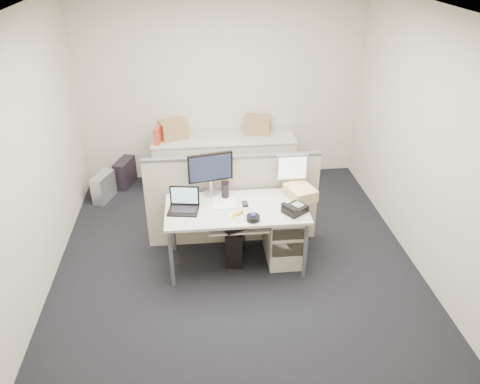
{
  "coord_description": "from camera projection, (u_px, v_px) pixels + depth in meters",
  "views": [
    {
      "loc": [
        -0.39,
        -4.23,
        3.29
      ],
      "look_at": [
        0.06,
        0.15,
        0.83
      ],
      "focal_mm": 35.0,
      "sensor_mm": 36.0,
      "label": 1
    }
  ],
  "objects": [
    {
      "name": "cardboard_box_right",
      "position": [
        258.0,
        125.0,
        6.72
      ],
      "size": [
        0.41,
        0.35,
        0.26
      ],
      "primitive_type": "cube",
      "rotation": [
        0.0,
        0.0,
        -0.23
      ],
      "color": "#9A7F4C",
      "rests_on": "back_counter"
    },
    {
      "name": "sticky_pad",
      "position": [
        233.0,
        216.0,
        4.79
      ],
      "size": [
        0.11,
        0.11,
        0.01
      ],
      "primitive_type": "cube",
      "rotation": [
        0.0,
        0.0,
        0.31
      ],
      "color": "#FCFF4F",
      "rests_on": "desk"
    },
    {
      "name": "pc_tower_spare_dark",
      "position": [
        125.0,
        173.0,
        6.85
      ],
      "size": [
        0.29,
        0.46,
        0.4
      ],
      "primitive_type": "cube",
      "rotation": [
        0.0,
        0.0,
        -0.31
      ],
      "color": "black",
      "rests_on": "floor"
    },
    {
      "name": "back_counter",
      "position": [
        224.0,
        161.0,
        6.81
      ],
      "size": [
        2.0,
        0.6,
        0.72
      ],
      "primitive_type": "cube",
      "color": "beige",
      "rests_on": "floor"
    },
    {
      "name": "wall_left",
      "position": [
        28.0,
        163.0,
        4.48
      ],
      "size": [
        0.02,
        4.5,
        2.7
      ],
      "primitive_type": "cube",
      "color": "beige",
      "rests_on": "ground"
    },
    {
      "name": "desk",
      "position": [
        236.0,
        213.0,
        4.99
      ],
      "size": [
        1.5,
        0.75,
        0.73
      ],
      "color": "#BBB7AF",
      "rests_on": "floor"
    },
    {
      "name": "keyboard_tray",
      "position": [
        238.0,
        225.0,
        4.85
      ],
      "size": [
        0.62,
        0.32,
        0.02
      ],
      "primitive_type": "cube",
      "color": "#BBB7AF",
      "rests_on": "desk"
    },
    {
      "name": "ceiling",
      "position": [
        235.0,
        10.0,
        4.0
      ],
      "size": [
        4.0,
        4.5,
        0.01
      ],
      "primitive_type": "cube",
      "color": "white",
      "rests_on": "ground"
    },
    {
      "name": "cellphone",
      "position": [
        245.0,
        204.0,
        5.0
      ],
      "size": [
        0.06,
        0.11,
        0.01
      ],
      "primitive_type": "cube",
      "rotation": [
        0.0,
        0.0,
        0.03
      ],
      "color": "black",
      "rests_on": "desk"
    },
    {
      "name": "pc_tower_desk",
      "position": [
        235.0,
        241.0,
        5.31
      ],
      "size": [
        0.27,
        0.49,
        0.44
      ],
      "primitive_type": "cube",
      "rotation": [
        0.0,
        0.0,
        -0.18
      ],
      "color": "black",
      "rests_on": "floor"
    },
    {
      "name": "cubicle_partition",
      "position": [
        233.0,
        201.0,
        5.43
      ],
      "size": [
        2.0,
        0.06,
        1.1
      ],
      "primitive_type": "cube",
      "color": "#AFA28D",
      "rests_on": "floor"
    },
    {
      "name": "cardboard_box_left",
      "position": [
        173.0,
        130.0,
        6.55
      ],
      "size": [
        0.44,
        0.39,
        0.27
      ],
      "primitive_type": "cube",
      "rotation": [
        0.0,
        0.0,
        0.36
      ],
      "color": "#9A7F4C",
      "rests_on": "back_counter"
    },
    {
      "name": "red_binder",
      "position": [
        159.0,
        135.0,
        6.41
      ],
      "size": [
        0.12,
        0.27,
        0.25
      ],
      "primitive_type": "cube",
      "rotation": [
        0.0,
        0.0,
        -0.24
      ],
      "color": "#BD3C24",
      "rests_on": "back_counter"
    },
    {
      "name": "desk_phone",
      "position": [
        295.0,
        209.0,
        4.86
      ],
      "size": [
        0.29,
        0.28,
        0.07
      ],
      "primitive_type": "cube",
      "rotation": [
        0.0,
        0.0,
        0.6
      ],
      "color": "black",
      "rests_on": "desk"
    },
    {
      "name": "laptop",
      "position": [
        183.0,
        202.0,
        4.83
      ],
      "size": [
        0.35,
        0.28,
        0.24
      ],
      "primitive_type": "cube",
      "rotation": [
        0.0,
        0.0,
        -0.15
      ],
      "color": "black",
      "rests_on": "desk"
    },
    {
      "name": "keyboard",
      "position": [
        243.0,
        225.0,
        4.81
      ],
      "size": [
        0.46,
        0.31,
        0.02
      ],
      "primitive_type": "cube",
      "rotation": [
        0.0,
        0.0,
        0.41
      ],
      "color": "black",
      "rests_on": "keyboard_tray"
    },
    {
      "name": "pc_tower_spare_silver",
      "position": [
        104.0,
        187.0,
        6.49
      ],
      "size": [
        0.29,
        0.44,
        0.38
      ],
      "primitive_type": "cube",
      "rotation": [
        0.0,
        0.0,
        -0.35
      ],
      "color": "#B7B7BC",
      "rests_on": "floor"
    },
    {
      "name": "floor",
      "position": [
        236.0,
        263.0,
        5.31
      ],
      "size": [
        4.0,
        4.5,
        0.01
      ],
      "primitive_type": "cube",
      "color": "black",
      "rests_on": "ground"
    },
    {
      "name": "trackball",
      "position": [
        253.0,
        218.0,
        4.73
      ],
      "size": [
        0.14,
        0.14,
        0.05
      ],
      "primitive_type": "cylinder",
      "rotation": [
        0.0,
        0.0,
        -0.03
      ],
      "color": "black",
      "rests_on": "desk"
    },
    {
      "name": "manila_folders",
      "position": [
        300.0,
        192.0,
        5.12
      ],
      "size": [
        0.35,
        0.4,
        0.13
      ],
      "primitive_type": "cube",
      "rotation": [
        0.0,
        0.0,
        0.31
      ],
      "color": "tan",
      "rests_on": "desk"
    },
    {
      "name": "wall_front",
      "position": [
        272.0,
        316.0,
        2.7
      ],
      "size": [
        4.0,
        0.02,
        2.7
      ],
      "primitive_type": "cube",
      "color": "beige",
      "rests_on": "ground"
    },
    {
      "name": "wall_right",
      "position": [
        428.0,
        146.0,
        4.83
      ],
      "size": [
        0.02,
        4.5,
        2.7
      ],
      "primitive_type": "cube",
      "color": "beige",
      "rests_on": "ground"
    },
    {
      "name": "monitor_main",
      "position": [
        211.0,
        174.0,
        5.09
      ],
      "size": [
        0.52,
        0.29,
        0.5
      ],
      "primitive_type": "cube",
      "rotation": [
        0.0,
        0.0,
        0.21
      ],
      "color": "black",
      "rests_on": "desk"
    },
    {
      "name": "wall_back",
      "position": [
        221.0,
        88.0,
        6.61
      ],
      "size": [
        4.0,
        0.02,
        2.7
      ],
      "primitive_type": "cube",
      "color": "beige",
      "rests_on": "ground"
    },
    {
      "name": "paper_stack",
      "position": [
        224.0,
        202.0,
        5.05
      ],
      "size": [
        0.24,
        0.31,
        0.01
      ],
      "primitive_type": "cube",
      "rotation": [
        0.0,
        0.0,
        0.01
      ],
      "color": "silver",
      "rests_on": "desk"
    },
    {
      "name": "drawer_pedestal",
      "position": [
        285.0,
        234.0,
        5.25
      ],
      "size": [
        0.4,
        0.55,
        0.65
      ],
      "primitive_type": "cube",
      "color": "beige",
      "rests_on": "floor"
    },
    {
      "name": "travel_mug",
      "position": [
        225.0,
        191.0,
        5.09
      ],
      "size": [
        0.1,
        0.1,
        0.18
      ],
      "primitive_type": "cylinder",
      "rotation": [
        0.0,
        0.0,
        0.22
      ],
      "color": "black",
      "rests_on": "desk"
    },
    {
      "name": "monitor_small",
      "position": [
        292.0,
        173.0,
        5.19
      ],
      "size": [
        0.35,
        0.18,
        0.43
      ],
      "primitive_type": "cube",
      "rotation": [
        0.0,
        0.0,
        0.01
      ],
      "color": "#B7B7BC",
      "rests_on": "desk"
    },
    {
      "name": "banana",
      "position": [
        238.0,
        213.0,
        4.82
      ],
      "size": [
        0.16,
        0.15,
        0.04
      ],
      "primitive_type": "ellipsoid",
      "rotation": [
        0.0,
        0.0,
        0.7
      ],
      "color": "gold",
      "rests_on": "desk"
    }
  ]
}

